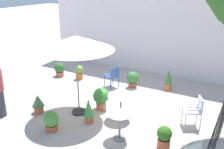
{
  "coord_description": "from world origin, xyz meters",
  "views": [
    {
      "loc": [
        3.94,
        -6.69,
        3.91
      ],
      "look_at": [
        0.0,
        0.31,
        0.98
      ],
      "focal_mm": 41.43,
      "sensor_mm": 36.0,
      "label": 1
    }
  ],
  "objects_px": {
    "patio_umbrella_0": "(76,43)",
    "potted_plant_5": "(38,103)",
    "cafe_table_1": "(120,122)",
    "potted_plant_2": "(79,72)",
    "patio_chair_1": "(113,75)",
    "potted_plant_3": "(101,97)",
    "potted_plant_7": "(168,80)",
    "potted_plant_8": "(59,69)",
    "potted_plant_1": "(51,121)",
    "potted_plant_6": "(89,110)",
    "potted_plant_4": "(133,79)",
    "potted_plant_0": "(164,137)",
    "patio_chair_2": "(195,109)",
    "cafe_table_0": "(121,103)"
  },
  "relations": [
    {
      "from": "patio_umbrella_0",
      "to": "potted_plant_5",
      "type": "height_order",
      "value": "patio_umbrella_0"
    },
    {
      "from": "cafe_table_1",
      "to": "potted_plant_2",
      "type": "distance_m",
      "value": 4.64
    },
    {
      "from": "patio_umbrella_0",
      "to": "patio_chair_1",
      "type": "height_order",
      "value": "patio_umbrella_0"
    },
    {
      "from": "cafe_table_1",
      "to": "patio_chair_1",
      "type": "xyz_separation_m",
      "value": [
        -1.85,
        2.93,
        -0.01
      ]
    },
    {
      "from": "potted_plant_3",
      "to": "potted_plant_2",
      "type": "bearing_deg",
      "value": 140.18
    },
    {
      "from": "potted_plant_7",
      "to": "potted_plant_8",
      "type": "relative_size",
      "value": 1.32
    },
    {
      "from": "cafe_table_1",
      "to": "potted_plant_8",
      "type": "distance_m",
      "value": 5.35
    },
    {
      "from": "potted_plant_1",
      "to": "potted_plant_6",
      "type": "height_order",
      "value": "potted_plant_6"
    },
    {
      "from": "potted_plant_4",
      "to": "potted_plant_7",
      "type": "relative_size",
      "value": 0.79
    },
    {
      "from": "potted_plant_0",
      "to": "potted_plant_6",
      "type": "distance_m",
      "value": 2.32
    },
    {
      "from": "potted_plant_1",
      "to": "potted_plant_3",
      "type": "bearing_deg",
      "value": 73.12
    },
    {
      "from": "patio_chair_2",
      "to": "potted_plant_1",
      "type": "xyz_separation_m",
      "value": [
        -3.36,
        -2.17,
        -0.23
      ]
    },
    {
      "from": "cafe_table_0",
      "to": "potted_plant_1",
      "type": "bearing_deg",
      "value": -131.49
    },
    {
      "from": "patio_chair_2",
      "to": "potted_plant_8",
      "type": "distance_m",
      "value": 6.17
    },
    {
      "from": "patio_chair_2",
      "to": "potted_plant_4",
      "type": "bearing_deg",
      "value": 147.42
    },
    {
      "from": "patio_umbrella_0",
      "to": "potted_plant_6",
      "type": "xyz_separation_m",
      "value": [
        0.59,
        -0.32,
        -1.83
      ]
    },
    {
      "from": "cafe_table_0",
      "to": "potted_plant_4",
      "type": "bearing_deg",
      "value": 106.8
    },
    {
      "from": "patio_chair_1",
      "to": "potted_plant_0",
      "type": "distance_m",
      "value": 4.09
    },
    {
      "from": "patio_umbrella_0",
      "to": "potted_plant_6",
      "type": "height_order",
      "value": "patio_umbrella_0"
    },
    {
      "from": "potted_plant_5",
      "to": "potted_plant_7",
      "type": "xyz_separation_m",
      "value": [
        2.96,
        3.73,
        0.05
      ]
    },
    {
      "from": "potted_plant_1",
      "to": "potted_plant_3",
      "type": "height_order",
      "value": "potted_plant_3"
    },
    {
      "from": "patio_chair_2",
      "to": "potted_plant_6",
      "type": "relative_size",
      "value": 1.15
    },
    {
      "from": "cafe_table_1",
      "to": "cafe_table_0",
      "type": "bearing_deg",
      "value": 115.99
    },
    {
      "from": "patio_umbrella_0",
      "to": "potted_plant_1",
      "type": "bearing_deg",
      "value": -93.12
    },
    {
      "from": "potted_plant_2",
      "to": "potted_plant_8",
      "type": "distance_m",
      "value": 0.97
    },
    {
      "from": "patio_umbrella_0",
      "to": "potted_plant_2",
      "type": "distance_m",
      "value": 3.54
    },
    {
      "from": "potted_plant_1",
      "to": "potted_plant_2",
      "type": "bearing_deg",
      "value": 115.18
    },
    {
      "from": "cafe_table_1",
      "to": "potted_plant_8",
      "type": "xyz_separation_m",
      "value": [
        -4.48,
        2.92,
        -0.18
      ]
    },
    {
      "from": "potted_plant_3",
      "to": "potted_plant_6",
      "type": "bearing_deg",
      "value": -82.0
    },
    {
      "from": "potted_plant_1",
      "to": "potted_plant_0",
      "type": "bearing_deg",
      "value": 13.62
    },
    {
      "from": "potted_plant_1",
      "to": "potted_plant_7",
      "type": "xyz_separation_m",
      "value": [
        1.92,
        4.31,
        0.09
      ]
    },
    {
      "from": "patio_umbrella_0",
      "to": "potted_plant_1",
      "type": "height_order",
      "value": "patio_umbrella_0"
    },
    {
      "from": "patio_umbrella_0",
      "to": "potted_plant_6",
      "type": "relative_size",
      "value": 3.28
    },
    {
      "from": "potted_plant_6",
      "to": "potted_plant_3",
      "type": "bearing_deg",
      "value": 98.0
    },
    {
      "from": "potted_plant_0",
      "to": "potted_plant_4",
      "type": "distance_m",
      "value": 3.96
    },
    {
      "from": "potted_plant_0",
      "to": "potted_plant_5",
      "type": "relative_size",
      "value": 1.01
    },
    {
      "from": "potted_plant_0",
      "to": "patio_chair_1",
      "type": "bearing_deg",
      "value": 137.09
    },
    {
      "from": "potted_plant_3",
      "to": "potted_plant_4",
      "type": "height_order",
      "value": "potted_plant_3"
    },
    {
      "from": "potted_plant_7",
      "to": "potted_plant_2",
      "type": "bearing_deg",
      "value": -168.91
    },
    {
      "from": "patio_chair_2",
      "to": "potted_plant_2",
      "type": "relative_size",
      "value": 1.47
    },
    {
      "from": "patio_umbrella_0",
      "to": "potted_plant_5",
      "type": "relative_size",
      "value": 4.08
    },
    {
      "from": "cafe_table_0",
      "to": "potted_plant_6",
      "type": "xyz_separation_m",
      "value": [
        -0.7,
        -0.66,
        -0.12
      ]
    },
    {
      "from": "potted_plant_1",
      "to": "potted_plant_3",
      "type": "distance_m",
      "value": 1.83
    },
    {
      "from": "patio_umbrella_0",
      "to": "potted_plant_1",
      "type": "distance_m",
      "value": 2.27
    },
    {
      "from": "patio_chair_2",
      "to": "potted_plant_0",
      "type": "height_order",
      "value": "patio_chair_2"
    },
    {
      "from": "potted_plant_6",
      "to": "potted_plant_4",
      "type": "bearing_deg",
      "value": 90.4
    },
    {
      "from": "potted_plant_3",
      "to": "potted_plant_7",
      "type": "xyz_separation_m",
      "value": [
        1.39,
        2.56,
        -0.02
      ]
    },
    {
      "from": "potted_plant_0",
      "to": "potted_plant_2",
      "type": "relative_size",
      "value": 1.03
    },
    {
      "from": "potted_plant_6",
      "to": "potted_plant_2",
      "type": "bearing_deg",
      "value": 130.63
    },
    {
      "from": "potted_plant_1",
      "to": "potted_plant_3",
      "type": "relative_size",
      "value": 0.79
    }
  ]
}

